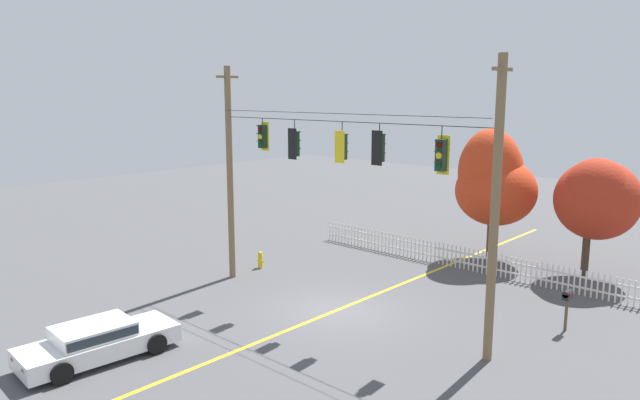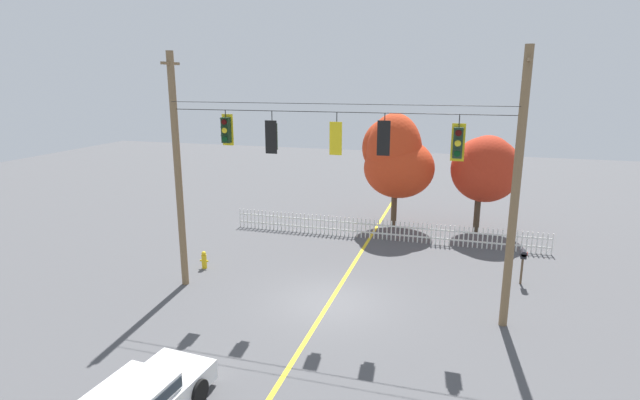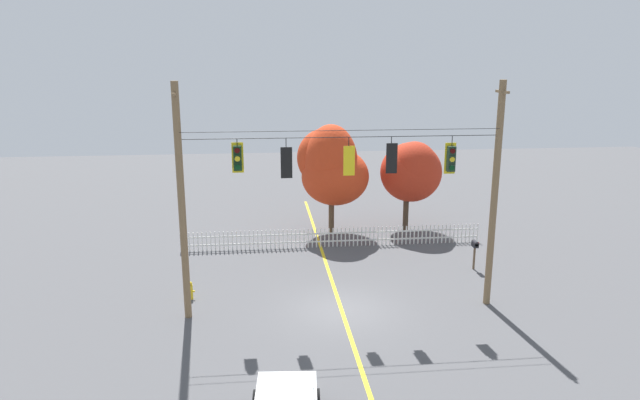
# 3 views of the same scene
# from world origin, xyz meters

# --- Properties ---
(ground) EXTENTS (80.00, 80.00, 0.00)m
(ground) POSITION_xyz_m (0.00, 0.00, 0.00)
(ground) COLOR #4C4C4F
(lane_centerline_stripe) EXTENTS (0.16, 36.00, 0.01)m
(lane_centerline_stripe) POSITION_xyz_m (0.00, 0.00, 0.00)
(lane_centerline_stripe) COLOR gold
(lane_centerline_stripe) RESTS_ON ground
(signal_support_span) EXTENTS (12.42, 1.10, 9.09)m
(signal_support_span) POSITION_xyz_m (0.00, -0.00, 4.63)
(signal_support_span) COLOR brown
(signal_support_span) RESTS_ON ground
(traffic_signal_eastbound_side) EXTENTS (0.43, 0.38, 1.29)m
(traffic_signal_eastbound_side) POSITION_xyz_m (-3.95, 0.01, 6.28)
(traffic_signal_eastbound_side) COLOR black
(traffic_signal_southbound_primary) EXTENTS (0.43, 0.38, 1.49)m
(traffic_signal_southbound_primary) POSITION_xyz_m (-2.14, -0.01, 6.10)
(traffic_signal_southbound_primary) COLOR black
(traffic_signal_westbound_side) EXTENTS (0.43, 0.38, 1.44)m
(traffic_signal_westbound_side) POSITION_xyz_m (0.22, -0.01, 6.13)
(traffic_signal_westbound_side) COLOR black
(traffic_signal_northbound_secondary) EXTENTS (0.43, 0.38, 1.39)m
(traffic_signal_northbound_secondary) POSITION_xyz_m (1.85, -0.01, 6.19)
(traffic_signal_northbound_secondary) COLOR black
(traffic_signal_northbound_primary) EXTENTS (0.43, 0.38, 1.51)m
(traffic_signal_northbound_primary) POSITION_xyz_m (4.22, 0.01, 6.11)
(traffic_signal_northbound_primary) COLOR black
(white_picket_fence) EXTENTS (16.16, 0.06, 1.05)m
(white_picket_fence) POSITION_xyz_m (0.67, 7.90, 0.53)
(white_picket_fence) COLOR white
(white_picket_fence) RESTS_ON ground
(autumn_maple_near_fence) EXTENTS (4.05, 3.74, 6.36)m
(autumn_maple_near_fence) POSITION_xyz_m (0.86, 10.32, 3.91)
(autumn_maple_near_fence) COLOR brown
(autumn_maple_near_fence) RESTS_ON ground
(autumn_maple_mid) EXTENTS (3.56, 3.51, 5.31)m
(autumn_maple_mid) POSITION_xyz_m (5.59, 10.49, 3.57)
(autumn_maple_mid) COLOR #473828
(autumn_maple_mid) RESTS_ON ground
(fire_hydrant) EXTENTS (0.38, 0.22, 0.78)m
(fire_hydrant) POSITION_xyz_m (-6.19, 1.73, 0.38)
(fire_hydrant) COLOR gold
(fire_hydrant) RESTS_ON ground
(roadside_mailbox) EXTENTS (0.25, 0.44, 1.44)m
(roadside_mailbox) POSITION_xyz_m (6.99, 3.85, 1.17)
(roadside_mailbox) COLOR brown
(roadside_mailbox) RESTS_ON ground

